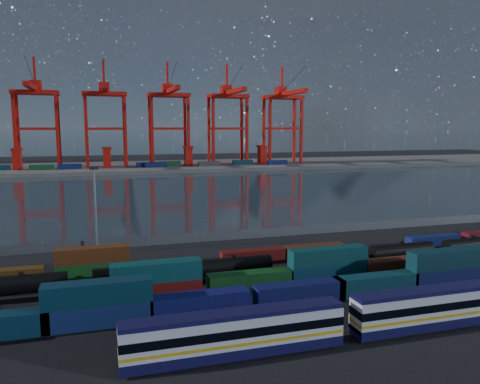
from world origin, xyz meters
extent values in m
plane|color=black|center=(0.00, 0.00, 0.00)|extent=(700.00, 700.00, 0.00)
plane|color=#29353B|center=(0.00, 105.00, 0.01)|extent=(700.00, 700.00, 0.00)
cube|color=#514F4C|center=(0.00, 210.00, 1.00)|extent=(700.00, 70.00, 2.00)
cone|color=#1E2630|center=(-200.00, 1600.00, 260.00)|extent=(1100.00, 1100.00, 520.00)
cone|color=#1E2630|center=(200.00, 1600.00, 230.00)|extent=(1040.00, 1040.00, 460.00)
cone|color=#1E2630|center=(600.00, 1600.00, 190.00)|extent=(960.00, 960.00, 380.00)
cone|color=#1E2630|center=(950.00, 1600.00, 150.00)|extent=(840.00, 840.00, 300.00)
cube|color=silver|center=(-16.07, -21.66, 2.75)|extent=(23.71, 2.85, 3.60)
cube|color=#110F39|center=(-16.07, -21.66, 0.85)|extent=(23.71, 2.90, 1.14)
cube|color=#110F39|center=(-16.07, -21.66, 4.79)|extent=(23.71, 2.56, 0.47)
cube|color=gold|center=(-16.07, -21.66, 1.99)|extent=(23.74, 2.93, 0.34)
cube|color=black|center=(-16.07, -21.66, 3.13)|extent=(23.74, 2.93, 0.95)
cube|color=black|center=(-24.37, -21.66, 0.33)|extent=(2.85, 1.90, 0.66)
cube|color=black|center=(-7.77, -21.66, 0.33)|extent=(2.85, 1.90, 0.66)
cube|color=silver|center=(9.93, -21.66, 2.75)|extent=(23.71, 2.85, 3.60)
cube|color=#110F39|center=(9.93, -21.66, 0.85)|extent=(23.71, 2.90, 1.14)
cube|color=#110F39|center=(9.93, -21.66, 4.79)|extent=(23.71, 2.56, 0.47)
cube|color=gold|center=(9.93, -21.66, 1.99)|extent=(23.74, 2.93, 0.34)
cube|color=black|center=(9.93, -21.66, 3.13)|extent=(23.74, 2.93, 0.95)
cube|color=black|center=(1.63, -21.66, 0.33)|extent=(2.85, 1.90, 0.66)
cube|color=navy|center=(-29.73, -9.28, 1.40)|extent=(12.88, 2.62, 2.79)
cube|color=#0C2F3F|center=(-29.73, -9.28, 4.19)|extent=(12.88, 2.62, 2.79)
cube|color=navy|center=(-17.20, -9.28, 1.40)|extent=(12.88, 2.62, 2.79)
cube|color=#0F154F|center=(-3.23, -9.28, 1.40)|extent=(12.88, 2.62, 2.79)
cube|color=#0D3C48|center=(8.69, -9.28, 1.40)|extent=(12.88, 2.62, 2.79)
cube|color=#101853|center=(21.10, -9.28, 1.40)|extent=(12.88, 2.62, 2.79)
cube|color=#0B3039|center=(21.10, -9.28, 4.19)|extent=(12.88, 2.62, 2.79)
cube|color=maroon|center=(-21.94, -2.54, 1.36)|extent=(12.54, 2.55, 2.72)
cube|color=#0E474A|center=(-21.94, -2.54, 4.07)|extent=(12.54, 2.55, 2.72)
cube|color=#134A19|center=(-8.33, -2.54, 1.36)|extent=(12.54, 2.55, 2.72)
cube|color=#0E3449|center=(4.49, -2.54, 1.36)|extent=(12.54, 2.55, 2.72)
cube|color=#0C4043|center=(4.49, -2.54, 4.07)|extent=(12.54, 2.55, 2.72)
cube|color=#5B2212|center=(17.16, -2.54, 1.36)|extent=(12.54, 2.55, 2.72)
cube|color=#434649|center=(29.91, -2.54, 1.36)|extent=(12.54, 2.55, 2.72)
cube|color=#563711|center=(-43.65, 10.19, 1.25)|extent=(11.52, 2.34, 2.50)
cube|color=#17571C|center=(-30.54, 10.19, 1.25)|extent=(11.52, 2.34, 2.50)
cube|color=#612F13|center=(-30.54, 10.19, 3.75)|extent=(11.52, 2.34, 2.50)
cube|color=#60120E|center=(-3.60, 10.19, 1.25)|extent=(11.52, 2.34, 2.50)
cube|color=#562711|center=(8.27, 10.19, 1.25)|extent=(11.52, 2.34, 2.50)
cube|color=navy|center=(34.41, 10.19, 1.25)|extent=(11.52, 2.34, 2.50)
cylinder|color=black|center=(-40.04, 3.10, 2.12)|extent=(12.00, 2.68, 2.68)
cylinder|color=black|center=(-40.04, 3.10, 3.60)|extent=(0.74, 0.74, 0.46)
cube|color=black|center=(-40.04, 3.10, 0.65)|extent=(12.46, 1.85, 0.37)
cube|color=black|center=(-35.89, 3.10, 0.28)|extent=(2.31, 1.66, 0.55)
cylinder|color=black|center=(-24.54, 3.10, 2.12)|extent=(12.00, 2.68, 2.68)
cylinder|color=black|center=(-24.54, 3.10, 3.60)|extent=(0.74, 0.74, 0.46)
cube|color=black|center=(-24.54, 3.10, 0.65)|extent=(12.46, 1.85, 0.37)
cube|color=black|center=(-28.69, 3.10, 0.28)|extent=(2.31, 1.66, 0.55)
cube|color=black|center=(-20.39, 3.10, 0.28)|extent=(2.31, 1.66, 0.55)
cylinder|color=black|center=(-9.04, 3.10, 2.12)|extent=(12.00, 2.68, 2.68)
cylinder|color=black|center=(-9.04, 3.10, 3.60)|extent=(0.74, 0.74, 0.46)
cube|color=black|center=(-9.04, 3.10, 0.65)|extent=(12.46, 1.85, 0.37)
cube|color=black|center=(-13.19, 3.10, 0.28)|extent=(2.31, 1.66, 0.55)
cube|color=black|center=(-4.89, 3.10, 0.28)|extent=(2.31, 1.66, 0.55)
cylinder|color=black|center=(6.46, 3.10, 2.12)|extent=(12.00, 2.68, 2.68)
cylinder|color=black|center=(6.46, 3.10, 3.60)|extent=(0.74, 0.74, 0.46)
cube|color=black|center=(6.46, 3.10, 0.65)|extent=(12.46, 1.85, 0.37)
cube|color=black|center=(2.31, 3.10, 0.28)|extent=(2.31, 1.66, 0.55)
cube|color=black|center=(10.61, 3.10, 0.28)|extent=(2.31, 1.66, 0.55)
cylinder|color=black|center=(21.96, 3.10, 2.12)|extent=(12.00, 2.68, 2.68)
cylinder|color=black|center=(21.96, 3.10, 3.60)|extent=(0.74, 0.74, 0.46)
cube|color=black|center=(21.96, 3.10, 0.65)|extent=(12.46, 1.85, 0.37)
cube|color=black|center=(17.81, 3.10, 0.28)|extent=(2.31, 1.66, 0.55)
cube|color=black|center=(26.11, 3.10, 0.28)|extent=(2.31, 1.66, 0.55)
cylinder|color=black|center=(37.46, 3.10, 2.12)|extent=(12.00, 2.68, 2.68)
cylinder|color=black|center=(37.46, 3.10, 3.60)|extent=(0.74, 0.74, 0.46)
cube|color=black|center=(37.46, 3.10, 0.65)|extent=(12.46, 1.85, 0.37)
cube|color=black|center=(33.31, 3.10, 0.28)|extent=(2.31, 1.66, 0.55)
cube|color=#595B5E|center=(0.00, 28.00, 1.00)|extent=(160.00, 0.06, 2.00)
cylinder|color=slate|center=(-40.00, 28.00, 1.10)|extent=(0.12, 0.12, 2.20)
cylinder|color=slate|center=(-30.00, 28.00, 1.10)|extent=(0.12, 0.12, 2.20)
cylinder|color=slate|center=(-20.00, 28.00, 1.10)|extent=(0.12, 0.12, 2.20)
cylinder|color=slate|center=(-10.00, 28.00, 1.10)|extent=(0.12, 0.12, 2.20)
cylinder|color=slate|center=(0.00, 28.00, 1.10)|extent=(0.12, 0.12, 2.20)
cylinder|color=slate|center=(10.00, 28.00, 1.10)|extent=(0.12, 0.12, 2.20)
cylinder|color=slate|center=(20.00, 28.00, 1.10)|extent=(0.12, 0.12, 2.20)
cylinder|color=slate|center=(30.00, 28.00, 1.10)|extent=(0.12, 0.12, 2.20)
cylinder|color=slate|center=(40.00, 28.00, 1.10)|extent=(0.12, 0.12, 2.20)
cylinder|color=slate|center=(50.00, 28.00, 1.10)|extent=(0.12, 0.12, 2.20)
cylinder|color=slate|center=(60.00, 28.00, 1.10)|extent=(0.12, 0.12, 2.20)
cylinder|color=slate|center=(-30.00, 26.00, 8.00)|extent=(0.36, 0.36, 16.00)
cube|color=black|center=(-30.00, 26.00, 16.30)|extent=(1.60, 0.40, 0.60)
cube|color=red|center=(-70.25, 199.41, 20.97)|extent=(1.49, 1.49, 41.95)
cube|color=red|center=(-70.25, 210.59, 20.97)|extent=(1.49, 1.49, 41.95)
cube|color=red|center=(-49.75, 199.41, 20.97)|extent=(1.49, 1.49, 41.95)
cube|color=red|center=(-49.75, 210.59, 20.97)|extent=(1.49, 1.49, 41.95)
cube|color=red|center=(-60.00, 199.41, 23.07)|extent=(20.51, 1.31, 1.31)
cube|color=red|center=(-60.00, 210.59, 23.07)|extent=(20.51, 1.31, 1.31)
cube|color=red|center=(-60.00, 205.00, 41.95)|extent=(23.31, 13.05, 2.05)
cube|color=red|center=(-60.00, 193.81, 43.81)|extent=(2.80, 44.75, 2.33)
cube|color=red|center=(-60.00, 208.73, 46.14)|extent=(5.59, 7.46, 4.66)
cube|color=red|center=(-60.00, 206.86, 53.14)|extent=(1.12, 1.12, 14.92)
cylinder|color=black|center=(-60.00, 191.58, 50.34)|extent=(0.22, 38.37, 12.66)
cube|color=red|center=(-35.25, 199.41, 20.97)|extent=(1.49, 1.49, 41.95)
cube|color=red|center=(-35.25, 210.59, 20.97)|extent=(1.49, 1.49, 41.95)
cube|color=red|center=(-14.75, 199.41, 20.97)|extent=(1.49, 1.49, 41.95)
cube|color=red|center=(-14.75, 210.59, 20.97)|extent=(1.49, 1.49, 41.95)
cube|color=red|center=(-25.00, 199.41, 23.07)|extent=(20.51, 1.31, 1.31)
cube|color=red|center=(-25.00, 210.59, 23.07)|extent=(20.51, 1.31, 1.31)
cube|color=red|center=(-25.00, 205.00, 41.95)|extent=(23.31, 13.05, 2.05)
cube|color=red|center=(-25.00, 193.81, 43.81)|extent=(2.80, 44.75, 2.33)
cube|color=red|center=(-25.00, 208.73, 46.14)|extent=(5.59, 7.46, 4.66)
cube|color=red|center=(-25.00, 206.86, 53.14)|extent=(1.12, 1.12, 14.92)
cylinder|color=black|center=(-25.00, 191.58, 50.34)|extent=(0.22, 38.37, 12.66)
cube|color=red|center=(-0.25, 199.41, 20.97)|extent=(1.49, 1.49, 41.95)
cube|color=red|center=(-0.25, 210.59, 20.97)|extent=(1.49, 1.49, 41.95)
cube|color=red|center=(20.25, 199.41, 20.97)|extent=(1.49, 1.49, 41.95)
cube|color=red|center=(20.25, 210.59, 20.97)|extent=(1.49, 1.49, 41.95)
cube|color=red|center=(10.00, 199.41, 23.07)|extent=(20.51, 1.31, 1.31)
cube|color=red|center=(10.00, 210.59, 23.07)|extent=(20.51, 1.31, 1.31)
cube|color=red|center=(10.00, 205.00, 41.95)|extent=(23.31, 13.05, 2.05)
cube|color=red|center=(10.00, 193.81, 43.81)|extent=(2.80, 44.75, 2.33)
cube|color=red|center=(10.00, 208.73, 46.14)|extent=(5.59, 7.46, 4.66)
cube|color=red|center=(10.00, 206.86, 53.14)|extent=(1.12, 1.12, 14.92)
cylinder|color=black|center=(10.00, 191.58, 50.34)|extent=(0.22, 38.37, 12.66)
cube|color=red|center=(34.75, 199.41, 20.97)|extent=(1.49, 1.49, 41.95)
cube|color=red|center=(34.75, 210.59, 20.97)|extent=(1.49, 1.49, 41.95)
cube|color=red|center=(55.25, 199.41, 20.97)|extent=(1.49, 1.49, 41.95)
cube|color=red|center=(55.25, 210.59, 20.97)|extent=(1.49, 1.49, 41.95)
cube|color=red|center=(45.00, 199.41, 23.07)|extent=(20.51, 1.31, 1.31)
cube|color=red|center=(45.00, 210.59, 23.07)|extent=(20.51, 1.31, 1.31)
cube|color=red|center=(45.00, 205.00, 41.95)|extent=(23.31, 13.05, 2.05)
cube|color=red|center=(45.00, 193.81, 43.81)|extent=(2.80, 44.75, 2.33)
cube|color=red|center=(45.00, 208.73, 46.14)|extent=(5.59, 7.46, 4.66)
cube|color=red|center=(45.00, 206.86, 53.14)|extent=(1.12, 1.12, 14.92)
cylinder|color=black|center=(45.00, 191.58, 50.34)|extent=(0.22, 38.37, 12.66)
cube|color=red|center=(69.75, 199.41, 20.97)|extent=(1.49, 1.49, 41.95)
cube|color=red|center=(69.75, 210.59, 20.97)|extent=(1.49, 1.49, 41.95)
cube|color=red|center=(90.25, 199.41, 20.97)|extent=(1.49, 1.49, 41.95)
cube|color=red|center=(90.25, 210.59, 20.97)|extent=(1.49, 1.49, 41.95)
cube|color=red|center=(80.00, 199.41, 23.07)|extent=(20.51, 1.31, 1.31)
cube|color=red|center=(80.00, 210.59, 23.07)|extent=(20.51, 1.31, 1.31)
cube|color=red|center=(80.00, 205.00, 41.95)|extent=(23.31, 13.05, 2.05)
cube|color=red|center=(80.00, 193.81, 43.81)|extent=(2.80, 44.75, 2.33)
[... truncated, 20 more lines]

